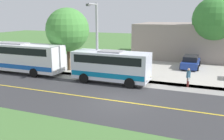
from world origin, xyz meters
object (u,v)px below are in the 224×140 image
object	(u,v)px
pedestrian_with_bags	(188,77)
commercial_building	(202,41)
street_light_pole	(96,38)
tree_lot_edge	(215,19)
tree_curbside	(68,30)
parked_car_near	(191,62)
shuttle_bus_front	(111,65)
transit_bus_rear	(13,56)

from	to	relation	value
pedestrian_with_bags	commercial_building	bearing A→B (deg)	178.00
street_light_pole	tree_lot_edge	size ratio (longest dim) A/B	0.87
tree_curbside	tree_lot_edge	distance (m)	17.88
tree_lot_edge	parked_car_near	bearing A→B (deg)	-29.88
shuttle_bus_front	tree_curbside	distance (m)	7.44
shuttle_bus_front	transit_bus_rear	xyz separation A→B (m)	(-0.04, -11.37, 0.14)
street_light_pole	tree_lot_edge	distance (m)	16.20
transit_bus_rear	street_light_pole	bearing A→B (deg)	91.86
transit_bus_rear	parked_car_near	bearing A→B (deg)	116.96
shuttle_bus_front	pedestrian_with_bags	distance (m)	6.82
transit_bus_rear	street_light_pole	size ratio (longest dim) A/B	1.65
transit_bus_rear	tree_lot_edge	world-z (taller)	tree_lot_edge
street_light_pole	parked_car_near	world-z (taller)	street_light_pole
transit_bus_rear	parked_car_near	distance (m)	19.88
street_light_pole	tree_curbside	size ratio (longest dim) A/B	1.05
tree_curbside	tree_lot_edge	world-z (taller)	tree_lot_edge
street_light_pole	transit_bus_rear	bearing A→B (deg)	-88.14
tree_lot_edge	tree_curbside	bearing A→B (deg)	-55.92
pedestrian_with_bags	tree_lot_edge	world-z (taller)	tree_lot_edge
shuttle_bus_front	tree_lot_edge	distance (m)	15.95
parked_car_near	tree_curbside	size ratio (longest dim) A/B	0.65
parked_car_near	commercial_building	distance (m)	8.09
street_light_pole	tree_lot_edge	world-z (taller)	tree_lot_edge
parked_car_near	tree_lot_edge	distance (m)	6.55
transit_bus_rear	pedestrian_with_bags	bearing A→B (deg)	93.25
parked_car_near	tree_curbside	xyz separation A→B (m)	(6.14, -12.56, 3.76)
shuttle_bus_front	commercial_building	size ratio (longest dim) A/B	0.39
transit_bus_rear	commercial_building	xyz separation A→B (m)	(-16.85, 18.62, 0.65)
street_light_pole	shuttle_bus_front	bearing A→B (deg)	77.31
parked_car_near	shuttle_bus_front	bearing A→B (deg)	-34.99
shuttle_bus_front	street_light_pole	xyz separation A→B (m)	(-0.36, -1.60, 2.35)
tree_curbside	parked_car_near	bearing A→B (deg)	116.06
pedestrian_with_bags	tree_curbside	world-z (taller)	tree_curbside
pedestrian_with_bags	tree_lot_edge	xyz separation A→B (m)	(-11.83, 1.85, 4.62)
pedestrian_with_bags	tree_curbside	size ratio (longest dim) A/B	0.24
tree_curbside	shuttle_bus_front	bearing A→B (deg)	65.08
commercial_building	tree_lot_edge	bearing A→B (deg)	17.90
pedestrian_with_bags	tree_lot_edge	bearing A→B (deg)	171.13
shuttle_bus_front	transit_bus_rear	world-z (taller)	transit_bus_rear
pedestrian_with_bags	tree_curbside	xyz separation A→B (m)	(-1.83, -12.93, 3.58)
street_light_pole	tree_curbside	world-z (taller)	street_light_pole
tree_lot_edge	street_light_pole	bearing A→B (deg)	-38.99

